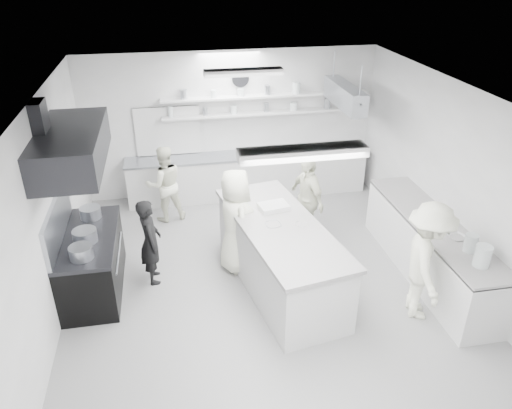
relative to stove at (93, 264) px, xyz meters
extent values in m
cube|color=#A3A3A3|center=(2.60, -0.40, -0.46)|extent=(6.00, 7.00, 0.02)
cube|color=white|center=(2.60, -0.40, 2.56)|extent=(6.00, 7.00, 0.02)
cube|color=silver|center=(2.60, 3.10, 1.05)|extent=(6.00, 0.04, 3.00)
cube|color=silver|center=(2.60, -3.90, 1.05)|extent=(6.00, 0.04, 3.00)
cube|color=silver|center=(-0.40, -0.40, 1.05)|extent=(0.04, 7.00, 3.00)
cube|color=silver|center=(5.60, -0.40, 1.05)|extent=(0.04, 7.00, 3.00)
cube|color=black|center=(0.00, 0.00, 0.00)|extent=(0.80, 1.80, 0.90)
cube|color=black|center=(0.00, 0.00, 1.90)|extent=(0.85, 2.00, 0.50)
cube|color=silver|center=(2.90, 2.80, 0.01)|extent=(5.00, 0.60, 0.92)
cube|color=silver|center=(3.30, 2.97, 1.30)|extent=(4.20, 0.26, 0.04)
cube|color=silver|center=(3.30, 2.97, 1.65)|extent=(4.20, 0.26, 0.04)
cube|color=black|center=(1.30, 3.08, 1.00)|extent=(1.30, 0.04, 1.00)
cylinder|color=white|center=(2.80, 3.06, 2.00)|extent=(0.32, 0.05, 0.32)
cube|color=silver|center=(5.25, -0.60, 0.02)|extent=(0.74, 3.30, 0.94)
cube|color=#9CA0A9|center=(4.60, 2.00, 1.85)|extent=(0.30, 1.60, 0.40)
cube|color=silver|center=(2.60, -2.20, 2.49)|extent=(1.30, 0.25, 0.10)
cube|color=silver|center=(2.60, 1.40, 2.49)|extent=(1.30, 0.25, 0.10)
cube|color=silver|center=(2.83, -0.44, 0.07)|extent=(1.54, 2.98, 1.05)
cylinder|color=#9CA0A9|center=(0.00, -0.17, 0.58)|extent=(0.34, 0.34, 0.24)
imported|color=black|center=(0.89, 0.07, 0.26)|extent=(0.39, 0.55, 1.42)
imported|color=white|center=(1.15, 2.05, 0.30)|extent=(0.84, 0.72, 1.51)
imported|color=white|center=(2.25, 0.17, 0.43)|extent=(0.71, 0.95, 1.75)
imported|color=white|center=(3.62, 0.86, 0.35)|extent=(0.65, 1.01, 1.60)
imported|color=white|center=(4.66, -1.46, 0.44)|extent=(0.96, 1.29, 1.78)
imported|color=#9CA0A9|center=(2.73, -0.41, 0.62)|extent=(0.26, 0.26, 0.06)
imported|color=silver|center=(3.13, -0.49, 0.62)|extent=(0.24, 0.24, 0.06)
imported|color=silver|center=(5.34, -1.09, 0.52)|extent=(0.29, 0.29, 0.06)
camera|label=1|loc=(1.32, -6.54, 4.27)|focal=34.29mm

